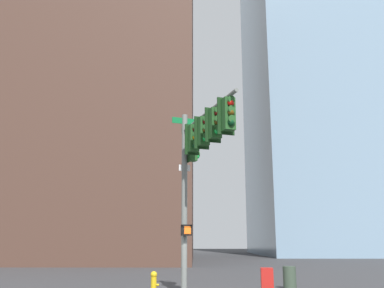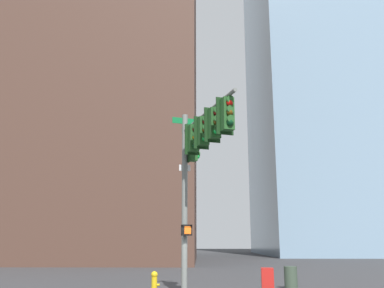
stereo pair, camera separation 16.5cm
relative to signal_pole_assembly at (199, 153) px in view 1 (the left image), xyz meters
The scene contains 7 objects.
signal_pole_assembly is the anchor object (origin of this frame).
fire_hydrant 5.53m from the signal_pole_assembly, 124.93° to the left, with size 0.34×0.26×0.87m.
litter_bin 7.52m from the signal_pole_assembly, 48.29° to the left, with size 0.56×0.56×0.95m, color #384738.
newspaper_box 5.45m from the signal_pole_assembly, 33.08° to the left, with size 0.44×0.56×1.05m, color red.
building_brick_nearside 39.95m from the signal_pole_assembly, 112.73° to the left, with size 23.77×19.52×58.52m, color #4C3328.
building_brick_midblock 45.30m from the signal_pole_assembly, 114.23° to the left, with size 22.95×18.04×37.39m, color brown.
building_glass_tower 63.88m from the signal_pole_assembly, 65.38° to the left, with size 28.02×28.80×70.40m, color #7A99B2.
Camera 1 is at (0.29, -15.99, 2.02)m, focal length 39.48 mm.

